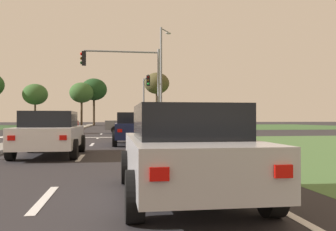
# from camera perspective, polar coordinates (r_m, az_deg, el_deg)

# --- Properties ---
(ground_plane) EXTENTS (200.00, 200.00, 0.00)m
(ground_plane) POSITION_cam_1_polar(r_m,az_deg,el_deg) (31.89, -16.65, -2.73)
(ground_plane) COLOR #282628
(grass_verge_far_right) EXTENTS (35.00, 35.00, 0.01)m
(grass_verge_far_right) POSITION_cam_1_polar(r_m,az_deg,el_deg) (59.82, 12.10, -1.68)
(grass_verge_far_right) COLOR #385B2D
(grass_verge_far_right) RESTS_ON ground
(median_island_far) EXTENTS (1.20, 36.00, 0.14)m
(median_island_far) POSITION_cam_1_polar(r_m,az_deg,el_deg) (56.73, -13.01, -1.68)
(median_island_far) COLOR #ADA89E
(median_island_far) RESTS_ON ground
(lane_dash_near) EXTENTS (0.14, 2.00, 0.01)m
(lane_dash_near) POSITION_cam_1_polar(r_m,az_deg,el_deg) (6.11, -18.87, -12.32)
(lane_dash_near) COLOR silver
(lane_dash_near) RESTS_ON ground
(lane_dash_second) EXTENTS (0.14, 2.00, 0.01)m
(lane_dash_second) POSITION_cam_1_polar(r_m,az_deg,el_deg) (12.00, -13.61, -6.48)
(lane_dash_second) COLOR silver
(lane_dash_second) RESTS_ON ground
(lane_dash_third) EXTENTS (0.14, 2.00, 0.01)m
(lane_dash_third) POSITION_cam_1_polar(r_m,az_deg,el_deg) (17.96, -11.85, -4.49)
(lane_dash_third) COLOR silver
(lane_dash_third) RESTS_ON ground
(lane_dash_fourth) EXTENTS (0.14, 2.00, 0.01)m
(lane_dash_fourth) POSITION_cam_1_polar(r_m,az_deg,el_deg) (23.94, -10.98, -3.49)
(lane_dash_fourth) COLOR silver
(lane_dash_fourth) RESTS_ON ground
(lane_dash_fifth) EXTENTS (0.14, 2.00, 0.01)m
(lane_dash_fifth) POSITION_cam_1_polar(r_m,az_deg,el_deg) (29.93, -10.45, -2.88)
(lane_dash_fifth) COLOR silver
(lane_dash_fifth) RESTS_ON ground
(edge_line_right) EXTENTS (0.14, 24.00, 0.01)m
(edge_line_right) POSITION_cam_1_polar(r_m,az_deg,el_deg) (13.78, 1.13, -5.72)
(edge_line_right) COLOR silver
(edge_line_right) RESTS_ON ground
(stop_bar_near) EXTENTS (6.40, 0.50, 0.01)m
(stop_bar_near) POSITION_cam_1_polar(r_m,az_deg,el_deg) (24.58, -10.21, -3.41)
(stop_bar_near) COLOR silver
(stop_bar_near) RESTS_ON ground
(crosswalk_bar_fourth) EXTENTS (0.70, 2.80, 0.01)m
(crosswalk_bar_fourth) POSITION_cam_1_polar(r_m,az_deg,el_deg) (27.42, -24.35, -3.07)
(crosswalk_bar_fourth) COLOR silver
(crosswalk_bar_fourth) RESTS_ON ground
(crosswalk_bar_fifth) EXTENTS (0.70, 2.80, 0.01)m
(crosswalk_bar_fifth) POSITION_cam_1_polar(r_m,az_deg,el_deg) (27.13, -22.01, -3.11)
(crosswalk_bar_fifth) COLOR silver
(crosswalk_bar_fifth) RESTS_ON ground
(crosswalk_bar_sixth) EXTENTS (0.70, 2.80, 0.01)m
(crosswalk_bar_sixth) POSITION_cam_1_polar(r_m,az_deg,el_deg) (26.88, -19.62, -3.14)
(crosswalk_bar_sixth) COLOR silver
(crosswalk_bar_sixth) RESTS_ON ground
(crosswalk_bar_seventh) EXTENTS (0.70, 2.80, 0.01)m
(crosswalk_bar_seventh) POSITION_cam_1_polar(r_m,az_deg,el_deg) (26.68, -17.20, -3.16)
(crosswalk_bar_seventh) COLOR silver
(crosswalk_bar_seventh) RESTS_ON ground
(crosswalk_bar_eighth) EXTENTS (0.70, 2.80, 0.01)m
(crosswalk_bar_eighth) POSITION_cam_1_polar(r_m,az_deg,el_deg) (26.53, -14.74, -3.18)
(crosswalk_bar_eighth) COLOR silver
(crosswalk_bar_eighth) RESTS_ON ground
(car_white_near) EXTENTS (2.07, 4.18, 1.50)m
(car_white_near) POSITION_cam_1_polar(r_m,az_deg,el_deg) (12.87, -18.03, -2.65)
(car_white_near) COLOR silver
(car_white_near) RESTS_ON ground
(car_black_second) EXTENTS (2.00, 4.17, 1.50)m
(car_black_second) POSITION_cam_1_polar(r_m,az_deg,el_deg) (57.39, -15.12, -0.96)
(car_black_second) COLOR black
(car_black_second) RESTS_ON ground
(car_grey_third) EXTENTS (4.54, 2.07, 1.62)m
(car_grey_third) POSITION_cam_1_polar(r_m,az_deg,el_deg) (30.88, -5.61, -1.29)
(car_grey_third) COLOR slate
(car_grey_third) RESTS_ON ground
(car_navy_fourth) EXTENTS (2.02, 4.25, 1.55)m
(car_navy_fourth) POSITION_cam_1_polar(r_m,az_deg,el_deg) (17.73, -5.47, -2.00)
(car_navy_fourth) COLOR #161E47
(car_navy_fourth) RESTS_ON ground
(car_beige_fifth) EXTENTS (2.06, 4.58, 1.57)m
(car_beige_fifth) POSITION_cam_1_polar(r_m,az_deg,el_deg) (43.82, -17.36, -1.07)
(car_beige_fifth) COLOR #BCAD8E
(car_beige_fifth) RESTS_ON ground
(car_red_sixth) EXTENTS (4.38, 2.03, 1.60)m
(car_red_sixth) POSITION_cam_1_polar(r_m,az_deg,el_deg) (31.88, -17.94, -1.27)
(car_red_sixth) COLOR #A31919
(car_red_sixth) RESTS_ON ground
(car_silver_seventh) EXTENTS (1.96, 4.23, 1.47)m
(car_silver_seventh) POSITION_cam_1_polar(r_m,az_deg,el_deg) (5.83, 2.64, -5.46)
(car_silver_seventh) COLOR #B7B7BC
(car_silver_seventh) RESTS_ON ground
(traffic_signal_far_right) EXTENTS (0.32, 5.57, 5.49)m
(traffic_signal_far_right) POSITION_cam_1_polar(r_m,az_deg,el_deg) (36.28, -3.59, 3.60)
(traffic_signal_far_right) COLOR gray
(traffic_signal_far_right) RESTS_ON ground
(traffic_signal_near_right) EXTENTS (5.43, 0.32, 6.09)m
(traffic_signal_near_right) POSITION_cam_1_polar(r_m,az_deg,el_deg) (25.13, -5.82, 6.28)
(traffic_signal_near_right) COLOR gray
(traffic_signal_near_right) RESTS_ON ground
(street_lamp_second) EXTENTS (1.29, 1.68, 9.89)m
(street_lamp_second) POSITION_cam_1_polar(r_m,az_deg,el_deg) (34.54, -0.99, 6.51)
(street_lamp_second) COLOR gray
(street_lamp_second) RESTS_ON ground
(pedestrian_at_median) EXTENTS (0.34, 0.34, 1.64)m
(pedestrian_at_median) POSITION_cam_1_polar(r_m,az_deg,el_deg) (43.91, -14.34, -0.65)
(pedestrian_at_median) COLOR maroon
(pedestrian_at_median) RESTS_ON median_island_far
(treeline_third) EXTENTS (4.31, 4.31, 7.34)m
(treeline_third) POSITION_cam_1_polar(r_m,az_deg,el_deg) (67.54, -20.16, 3.13)
(treeline_third) COLOR #423323
(treeline_third) RESTS_ON ground
(treeline_fourth) EXTENTS (4.32, 4.32, 7.79)m
(treeline_fourth) POSITION_cam_1_polar(r_m,az_deg,el_deg) (67.37, -13.43, 3.49)
(treeline_fourth) COLOR #423323
(treeline_fourth) RESTS_ON ground
(treeline_fifth) EXTENTS (4.81, 4.81, 8.76)m
(treeline_fifth) POSITION_cam_1_polar(r_m,az_deg,el_deg) (69.18, -11.57, 4.01)
(treeline_fifth) COLOR #423323
(treeline_fifth) RESTS_ON ground
(treeline_sixth) EXTENTS (4.70, 4.70, 9.88)m
(treeline_sixth) POSITION_cam_1_polar(r_m,az_deg,el_deg) (68.11, -1.78, 5.04)
(treeline_sixth) COLOR #423323
(treeline_sixth) RESTS_ON ground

